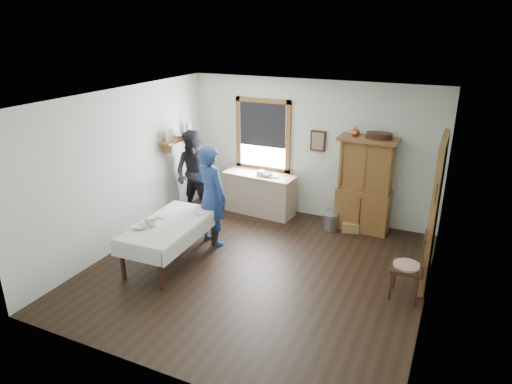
% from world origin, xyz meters
% --- Properties ---
extents(room, '(5.01, 5.01, 2.70)m').
position_xyz_m(room, '(0.00, 0.00, 1.35)').
color(room, black).
rests_on(room, ground).
extents(window, '(1.18, 0.07, 1.48)m').
position_xyz_m(window, '(-1.00, 2.46, 1.62)').
color(window, white).
rests_on(window, room).
extents(doorway, '(0.09, 1.14, 2.22)m').
position_xyz_m(doorway, '(2.46, 0.85, 1.16)').
color(doorway, '#4B3F35').
rests_on(doorway, room).
extents(wall_shelf, '(0.24, 1.00, 0.44)m').
position_xyz_m(wall_shelf, '(-2.37, 1.54, 1.57)').
color(wall_shelf, brown).
rests_on(wall_shelf, room).
extents(framed_picture, '(0.30, 0.04, 0.40)m').
position_xyz_m(framed_picture, '(0.15, 2.46, 1.55)').
color(framed_picture, '#331B12').
rests_on(framed_picture, room).
extents(rug_beater, '(0.01, 0.27, 0.27)m').
position_xyz_m(rug_beater, '(2.45, 0.30, 1.72)').
color(rug_beater, black).
rests_on(rug_beater, room).
extents(work_counter, '(1.50, 0.67, 0.83)m').
position_xyz_m(work_counter, '(-0.92, 2.13, 0.42)').
color(work_counter, tan).
rests_on(work_counter, room).
extents(china_hutch, '(1.05, 0.52, 1.77)m').
position_xyz_m(china_hutch, '(1.15, 2.21, 0.89)').
color(china_hutch, brown).
rests_on(china_hutch, room).
extents(dining_table, '(0.98, 1.77, 0.70)m').
position_xyz_m(dining_table, '(-1.39, -0.32, 0.35)').
color(dining_table, silver).
rests_on(dining_table, room).
extents(spindle_chair, '(0.50, 0.50, 1.03)m').
position_xyz_m(spindle_chair, '(2.22, 0.21, 0.52)').
color(spindle_chair, '#331B12').
rests_on(spindle_chair, room).
extents(pail, '(0.39, 0.39, 0.31)m').
position_xyz_m(pail, '(0.63, 1.97, 0.16)').
color(pail, gray).
rests_on(pail, room).
extents(wicker_basket, '(0.35, 0.29, 0.18)m').
position_xyz_m(wicker_basket, '(1.00, 2.03, 0.09)').
color(wicker_basket, '#9E8147').
rests_on(wicker_basket, room).
extents(woman_blue, '(0.70, 0.57, 1.65)m').
position_xyz_m(woman_blue, '(-1.12, 0.54, 0.82)').
color(woman_blue, navy).
rests_on(woman_blue, room).
extents(figure_dark, '(0.81, 0.64, 1.61)m').
position_xyz_m(figure_dark, '(-2.04, 1.48, 0.81)').
color(figure_dark, black).
rests_on(figure_dark, room).
extents(table_cup_a, '(0.17, 0.17, 0.10)m').
position_xyz_m(table_cup_a, '(-1.54, -0.55, 0.75)').
color(table_cup_a, silver).
rests_on(table_cup_a, dining_table).
extents(table_cup_b, '(0.09, 0.09, 0.09)m').
position_xyz_m(table_cup_b, '(-1.66, -0.54, 0.74)').
color(table_cup_b, silver).
rests_on(table_cup_b, dining_table).
extents(table_bowl, '(0.25, 0.25, 0.06)m').
position_xyz_m(table_bowl, '(-1.67, -0.71, 0.72)').
color(table_bowl, silver).
rests_on(table_bowl, dining_table).
extents(counter_book, '(0.26, 0.28, 0.02)m').
position_xyz_m(counter_book, '(-0.70, 2.08, 0.85)').
color(counter_book, '#7F6855').
rests_on(counter_book, work_counter).
extents(counter_bowl, '(0.28, 0.28, 0.07)m').
position_xyz_m(counter_bowl, '(-0.73, 2.07, 0.87)').
color(counter_bowl, silver).
rests_on(counter_bowl, work_counter).
extents(shelf_bowl, '(0.22, 0.22, 0.05)m').
position_xyz_m(shelf_bowl, '(-2.37, 1.55, 1.60)').
color(shelf_bowl, silver).
rests_on(shelf_bowl, wall_shelf).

